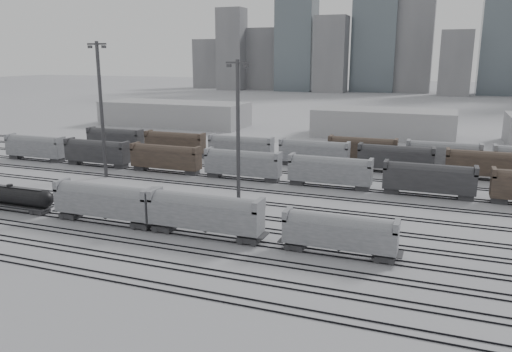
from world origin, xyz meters
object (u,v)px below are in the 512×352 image
(hopper_car_c, at_px, (340,231))
(light_mast_c, at_px, (238,132))
(tank_car_b, at_px, (11,196))
(hopper_car_a, at_px, (104,200))
(hopper_car_b, at_px, (205,212))

(hopper_car_c, xyz_separation_m, light_mast_c, (-18.48, 13.16, 9.07))
(tank_car_b, relative_size, hopper_car_a, 1.02)
(hopper_car_a, distance_m, hopper_car_b, 15.86)
(tank_car_b, height_order, hopper_car_c, hopper_car_c)
(tank_car_b, relative_size, hopper_car_b, 1.01)
(hopper_car_c, relative_size, light_mast_c, 0.60)
(hopper_car_a, xyz_separation_m, hopper_car_c, (33.58, -0.00, -0.40))
(tank_car_b, distance_m, hopper_car_c, 51.03)
(hopper_car_c, bearing_deg, hopper_car_b, 180.00)
(hopper_car_a, xyz_separation_m, light_mast_c, (15.10, 13.16, 8.67))
(tank_car_b, bearing_deg, hopper_car_a, 0.00)
(tank_car_b, relative_size, hopper_car_c, 1.16)
(hopper_car_b, xyz_separation_m, light_mast_c, (-0.76, 13.16, 8.61))
(hopper_car_a, relative_size, light_mast_c, 0.68)
(hopper_car_b, bearing_deg, hopper_car_a, 180.00)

